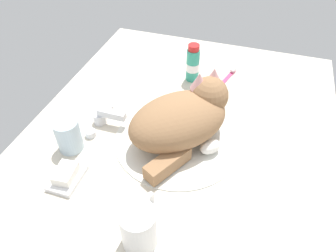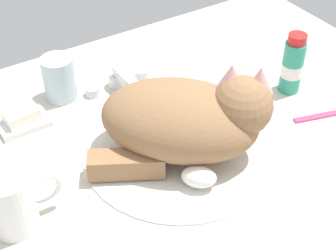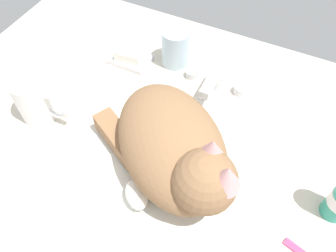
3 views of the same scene
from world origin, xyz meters
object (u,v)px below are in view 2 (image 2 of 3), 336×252
(faucet, at_px, (120,80))
(soap_bar, at_px, (21,115))
(cat, at_px, (190,118))
(toothpaste_bottle, at_px, (292,65))
(rinse_cup, at_px, (59,78))
(coffee_mug, at_px, (13,201))

(faucet, relative_size, soap_bar, 2.29)
(cat, distance_m, toothpaste_bottle, 0.28)
(cat, bearing_deg, faucet, 93.17)
(cat, relative_size, rinse_cup, 3.69)
(faucet, bearing_deg, coffee_mug, -142.44)
(toothpaste_bottle, bearing_deg, rinse_cup, 151.04)
(rinse_cup, relative_size, toothpaste_bottle, 0.70)
(soap_bar, bearing_deg, toothpaste_bottle, -19.62)
(cat, distance_m, coffee_mug, 0.30)
(faucet, relative_size, coffee_mug, 1.22)
(soap_bar, relative_size, toothpaste_bottle, 0.49)
(coffee_mug, bearing_deg, cat, -0.54)
(cat, xyz_separation_m, coffee_mug, (-0.30, 0.00, -0.02))
(cat, relative_size, soap_bar, 5.27)
(rinse_cup, bearing_deg, coffee_mug, -124.43)
(coffee_mug, height_order, rinse_cup, coffee_mug)
(faucet, height_order, coffee_mug, coffee_mug)
(faucet, relative_size, toothpaste_bottle, 1.13)
(faucet, distance_m, coffee_mug, 0.37)
(coffee_mug, height_order, soap_bar, coffee_mug)
(faucet, xyz_separation_m, coffee_mug, (-0.29, -0.22, 0.03))
(coffee_mug, bearing_deg, soap_bar, 68.76)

